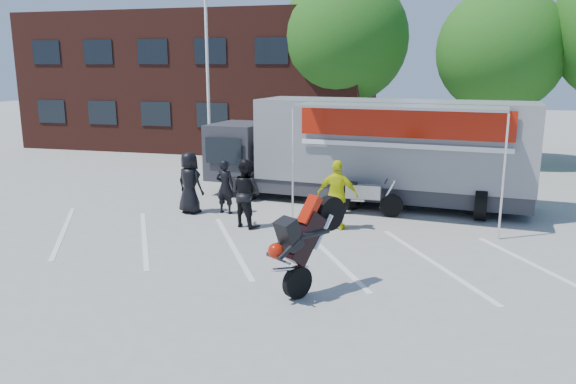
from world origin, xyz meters
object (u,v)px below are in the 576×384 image
at_px(tree_left, 344,39).
at_px(stunt_bike_rider, 323,289).
at_px(spectator_leather_a, 190,183).
at_px(spectator_leather_b, 225,187).
at_px(transporter_truck, 374,203).
at_px(tree_mid, 501,51).
at_px(flagpole, 213,47).
at_px(spectator_leather_c, 246,193).
at_px(parked_motorcycle, 364,215).
at_px(spectator_hivis, 337,195).

bearing_deg(tree_left, stunt_bike_rider, -81.71).
bearing_deg(spectator_leather_a, spectator_leather_b, -148.62).
bearing_deg(transporter_truck, tree_mid, 69.55).
xyz_separation_m(flagpole, tree_left, (4.24, 6.00, 0.51)).
relative_size(transporter_truck, spectator_leather_c, 5.47).
distance_m(flagpole, tree_mid, 12.31).
xyz_separation_m(spectator_leather_b, spectator_leather_c, (1.05, -1.18, 0.13)).
relative_size(tree_left, spectator_leather_a, 4.69).
distance_m(parked_motorcycle, spectator_leather_a, 5.29).
distance_m(spectator_leather_c, spectator_hivis, 2.49).
relative_size(tree_left, spectator_hivis, 4.56).
bearing_deg(flagpole, spectator_leather_b, -65.67).
bearing_deg(spectator_hivis, spectator_leather_a, -3.65).
relative_size(spectator_leather_a, spectator_leather_c, 0.98).
height_order(transporter_truck, parked_motorcycle, transporter_truck).
relative_size(tree_mid, parked_motorcycle, 3.39).
bearing_deg(spectator_leather_a, parked_motorcycle, -147.97).
distance_m(tree_mid, spectator_leather_c, 14.91).
bearing_deg(transporter_truck, spectator_hivis, -95.14).
xyz_separation_m(spectator_leather_a, spectator_leather_b, (1.05, 0.20, -0.11)).
xyz_separation_m(flagpole, spectator_hivis, (6.29, -6.94, -4.11)).
height_order(spectator_leather_a, spectator_hivis, spectator_hivis).
relative_size(tree_left, tree_mid, 1.13).
bearing_deg(tree_left, spectator_leather_b, -96.94).
height_order(flagpole, tree_left, tree_left).
bearing_deg(tree_left, transporter_truck, -74.38).
bearing_deg(tree_left, spectator_hivis, -81.03).
bearing_deg(parked_motorcycle, spectator_hivis, 162.80).
xyz_separation_m(transporter_truck, spectator_hivis, (-0.65, -3.30, 0.95)).
relative_size(spectator_leather_b, spectator_leather_c, 0.86).
xyz_separation_m(parked_motorcycle, spectator_leather_c, (-3.01, -2.03, 0.94)).
relative_size(stunt_bike_rider, spectator_leather_a, 1.14).
bearing_deg(spectator_hivis, stunt_bike_rider, 100.12).
xyz_separation_m(stunt_bike_rider, spectator_leather_b, (-3.97, 5.01, 0.81)).
bearing_deg(tree_left, spectator_leather_c, -91.84).
distance_m(flagpole, spectator_leather_b, 7.95).
height_order(tree_mid, spectator_hivis, tree_mid).
xyz_separation_m(tree_mid, parked_motorcycle, (-4.42, -10.27, -4.94)).
bearing_deg(stunt_bike_rider, tree_left, 132.29).
bearing_deg(spectator_leather_b, stunt_bike_rider, 135.33).
relative_size(tree_mid, spectator_leather_b, 4.73).
distance_m(transporter_truck, spectator_leather_b, 4.92).
relative_size(stunt_bike_rider, spectator_hivis, 1.11).
height_order(tree_mid, transporter_truck, tree_mid).
distance_m(stunt_bike_rider, spectator_hivis, 4.33).
xyz_separation_m(tree_left, spectator_leather_a, (-2.52, -12.33, -4.64)).
relative_size(spectator_leather_a, spectator_hivis, 0.97).
bearing_deg(tree_mid, tree_left, 171.87).
xyz_separation_m(stunt_bike_rider, spectator_leather_a, (-5.02, 4.80, 0.92)).
distance_m(stunt_bike_rider, spectator_leather_a, 7.01).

